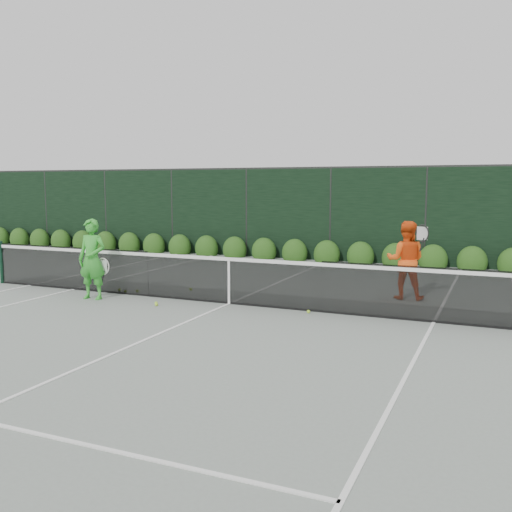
% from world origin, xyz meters
% --- Properties ---
extents(ground, '(80.00, 80.00, 0.00)m').
position_xyz_m(ground, '(0.00, 0.00, 0.00)').
color(ground, gray).
rests_on(ground, ground).
extents(tennis_net, '(12.90, 0.10, 1.07)m').
position_xyz_m(tennis_net, '(-0.02, 0.00, 0.53)').
color(tennis_net, '#113321').
rests_on(tennis_net, ground).
extents(player_woman, '(0.69, 0.49, 1.75)m').
position_xyz_m(player_woman, '(-2.95, -0.70, 0.87)').
color(player_woman, green).
rests_on(player_woman, ground).
extents(player_man, '(0.93, 0.71, 1.70)m').
position_xyz_m(player_man, '(3.28, 2.01, 0.85)').
color(player_man, '#F65414').
rests_on(player_man, ground).
extents(court_lines, '(11.03, 23.83, 0.01)m').
position_xyz_m(court_lines, '(0.00, 0.00, 0.01)').
color(court_lines, white).
rests_on(court_lines, ground).
extents(windscreen_fence, '(32.00, 21.07, 3.06)m').
position_xyz_m(windscreen_fence, '(0.00, -2.71, 1.51)').
color(windscreen_fence, black).
rests_on(windscreen_fence, ground).
extents(hedge_row, '(31.66, 0.65, 0.94)m').
position_xyz_m(hedge_row, '(-0.00, 7.15, 0.23)').
color(hedge_row, '#193B10').
rests_on(hedge_row, ground).
extents(tennis_balls, '(4.85, 1.85, 0.07)m').
position_xyz_m(tennis_balls, '(-1.51, 0.01, 0.03)').
color(tennis_balls, '#B1E432').
rests_on(tennis_balls, ground).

